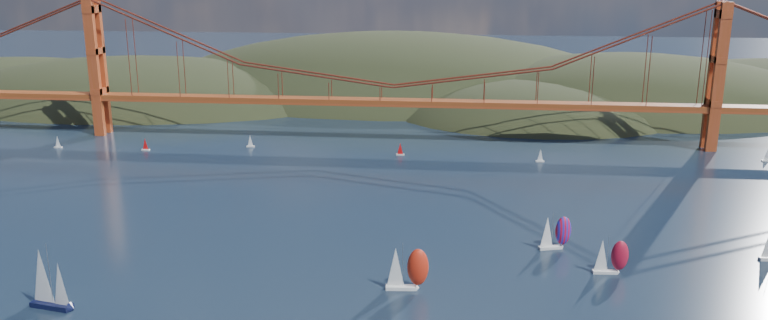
{
  "coord_description": "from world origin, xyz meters",
  "views": [
    {
      "loc": [
        26.75,
        -106.49,
        70.74
      ],
      "look_at": [
        5.83,
        90.0,
        16.81
      ],
      "focal_mm": 35.0,
      "sensor_mm": 36.0,
      "label": 1
    }
  ],
  "objects": [
    {
      "name": "distant_boat_3",
      "position": [
        -53.7,
        164.62,
        2.41
      ],
      "size": [
        3.0,
        2.0,
        4.7
      ],
      "color": "silver",
      "rests_on": "ground"
    },
    {
      "name": "distant_boat_2",
      "position": [
        -91.64,
        155.48,
        2.41
      ],
      "size": [
        3.0,
        2.0,
        4.7
      ],
      "color": "silver",
      "rests_on": "ground"
    },
    {
      "name": "racer_1",
      "position": [
        61.55,
        57.82,
        4.3
      ],
      "size": [
        7.97,
        3.33,
        9.1
      ],
      "rotation": [
        0.0,
        0.0,
        0.06
      ],
      "color": "white",
      "rests_on": "ground"
    },
    {
      "name": "headlands",
      "position": [
        44.95,
        278.29,
        -12.46
      ],
      "size": [
        725.0,
        225.0,
        96.0
      ],
      "color": "black",
      "rests_on": "ground"
    },
    {
      "name": "distant_boat_9",
      "position": [
        4.52,
        158.5,
        2.41
      ],
      "size": [
        3.0,
        2.0,
        4.7
      ],
      "color": "silver",
      "rests_on": "ground"
    },
    {
      "name": "distant_boat_4",
      "position": [
        135.25,
        163.73,
        2.41
      ],
      "size": [
        3.0,
        2.0,
        4.7
      ],
      "color": "silver",
      "rests_on": "ground"
    },
    {
      "name": "sloop_navy",
      "position": [
        -57.51,
        27.63,
        6.32
      ],
      "size": [
        9.58,
        6.03,
        14.32
      ],
      "rotation": [
        0.0,
        0.0,
        -0.2
      ],
      "color": "black",
      "rests_on": "ground"
    },
    {
      "name": "distant_boat_1",
      "position": [
        -126.46,
        155.62,
        2.41
      ],
      "size": [
        3.0,
        2.0,
        4.7
      ],
      "color": "silver",
      "rests_on": "ground"
    },
    {
      "name": "bridge",
      "position": [
        -1.75,
        180.0,
        32.23
      ],
      "size": [
        552.0,
        12.0,
        55.0
      ],
      "color": "#8F3D17",
      "rests_on": "ground"
    },
    {
      "name": "racer_rwb",
      "position": [
        50.56,
        71.84,
        4.47
      ],
      "size": [
        8.44,
        5.03,
        9.46
      ],
      "rotation": [
        0.0,
        0.0,
        0.28
      ],
      "color": "silver",
      "rests_on": "ground"
    },
    {
      "name": "distant_boat_8",
      "position": [
        54.86,
        154.46,
        2.41
      ],
      "size": [
        3.0,
        2.0,
        4.7
      ],
      "color": "silver",
      "rests_on": "ground"
    },
    {
      "name": "racer_0",
      "position": [
        15.57,
        44.27,
        5.11
      ],
      "size": [
        9.5,
        4.01,
        10.82
      ],
      "rotation": [
        0.0,
        0.0,
        0.07
      ],
      "color": "white",
      "rests_on": "ground"
    }
  ]
}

